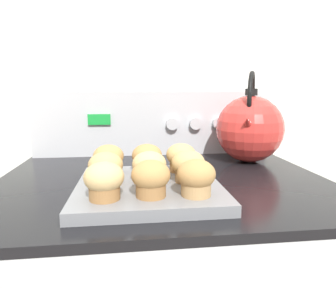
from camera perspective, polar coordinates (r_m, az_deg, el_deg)
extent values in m
cube|color=silver|center=(1.06, -3.07, 12.99)|extent=(8.00, 0.05, 2.40)
cube|color=black|center=(0.75, -1.10, -6.95)|extent=(0.80, 0.63, 0.02)
cube|color=#B7BABF|center=(1.01, -2.78, 4.02)|extent=(0.78, 0.05, 0.21)
cube|color=green|center=(0.98, -12.97, 4.58)|extent=(0.07, 0.01, 0.03)
cylinder|color=#B7BABF|center=(0.98, 0.79, 3.85)|extent=(0.04, 0.02, 0.04)
cylinder|color=#B7BABF|center=(1.00, 5.26, 3.89)|extent=(0.04, 0.02, 0.04)
cylinder|color=#B7BABF|center=(1.02, 9.58, 3.91)|extent=(0.04, 0.02, 0.04)
cylinder|color=#B7BABF|center=(1.04, 13.72, 3.91)|extent=(0.04, 0.02, 0.04)
cube|color=slate|center=(0.64, -3.71, -8.32)|extent=(0.29, 0.29, 0.02)
cylinder|color=olive|center=(0.55, -11.99, -8.68)|extent=(0.05, 0.05, 0.03)
ellipsoid|color=tan|center=(0.54, -12.09, -6.17)|extent=(0.07, 0.07, 0.05)
cylinder|color=olive|center=(0.55, -3.27, -8.38)|extent=(0.05, 0.05, 0.03)
ellipsoid|color=#B2844C|center=(0.54, -3.30, -5.88)|extent=(0.07, 0.07, 0.05)
cylinder|color=tan|center=(0.56, 5.36, -8.19)|extent=(0.05, 0.05, 0.03)
ellipsoid|color=#B2844C|center=(0.55, 5.40, -5.71)|extent=(0.07, 0.07, 0.05)
cylinder|color=tan|center=(0.63, -11.72, -6.16)|extent=(0.05, 0.05, 0.03)
ellipsoid|color=tan|center=(0.62, -11.80, -3.95)|extent=(0.07, 0.07, 0.05)
cylinder|color=tan|center=(0.63, -3.56, -6.07)|extent=(0.05, 0.05, 0.03)
ellipsoid|color=tan|center=(0.62, -3.58, -3.85)|extent=(0.07, 0.07, 0.05)
cylinder|color=#A37A4C|center=(0.63, 3.85, -5.83)|extent=(0.05, 0.05, 0.03)
ellipsoid|color=tan|center=(0.63, 3.87, -3.64)|extent=(0.07, 0.07, 0.05)
cylinder|color=olive|center=(0.71, -11.22, -4.26)|extent=(0.05, 0.05, 0.03)
ellipsoid|color=tan|center=(0.71, -11.28, -2.30)|extent=(0.07, 0.07, 0.05)
cylinder|color=tan|center=(0.71, -4.00, -4.15)|extent=(0.05, 0.05, 0.03)
ellipsoid|color=#B2844C|center=(0.70, -4.02, -2.18)|extent=(0.07, 0.07, 0.05)
cylinder|color=olive|center=(0.72, 2.50, -4.00)|extent=(0.05, 0.05, 0.03)
ellipsoid|color=tan|center=(0.71, 2.52, -2.04)|extent=(0.07, 0.07, 0.05)
sphere|color=red|center=(0.93, 15.28, 2.77)|extent=(0.20, 0.20, 0.20)
cylinder|color=black|center=(0.92, 15.59, 9.52)|extent=(0.04, 0.04, 0.02)
cone|color=red|center=(0.84, 14.93, 3.73)|extent=(0.08, 0.10, 0.07)
torus|color=black|center=(0.92, 15.55, 8.59)|extent=(0.08, 0.14, 0.15)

